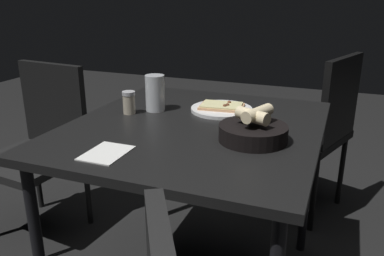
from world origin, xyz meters
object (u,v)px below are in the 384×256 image
bread_basket (253,131)px  beer_glass (155,95)px  pizza_plate (222,108)px  chair_spare (316,125)px  chair_near (41,140)px  pepper_shaker (129,104)px  dining_table (194,141)px

bread_basket → beer_glass: (-0.21, -0.46, 0.03)m
pizza_plate → chair_spare: size_ratio=0.28×
chair_near → chair_spare: (-0.67, 1.32, 0.03)m
pizza_plate → pepper_shaker: 0.38m
chair_spare → pizza_plate: bearing=-28.3°
dining_table → chair_spare: (-0.86, 0.39, -0.16)m
bread_basket → chair_spare: (-0.95, 0.15, -0.26)m
dining_table → pepper_shaker: pepper_shaker is taller
dining_table → pizza_plate: pizza_plate is taller
beer_glass → chair_spare: bearing=140.3°
pepper_shaker → chair_spare: size_ratio=0.10×
pepper_shaker → pizza_plate: bearing=116.5°
bread_basket → beer_glass: beer_glass is taller
bread_basket → pepper_shaker: (-0.13, -0.54, 0.01)m
chair_near → chair_spare: size_ratio=0.96×
pizza_plate → chair_near: size_ratio=0.29×
beer_glass → pepper_shaker: beer_glass is taller
chair_near → dining_table: bearing=78.7°
pizza_plate → beer_glass: beer_glass is taller
pizza_plate → chair_spare: 0.77m
beer_glass → chair_near: 0.78m
chair_near → bread_basket: bearing=76.8°
bread_basket → pizza_plate: bearing=-145.9°
pepper_shaker → chair_spare: chair_spare is taller
pepper_shaker → chair_near: (-0.15, -0.62, -0.30)m
chair_spare → bread_basket: bearing=-8.9°
bread_basket → pepper_shaker: bread_basket is taller
chair_near → beer_glass: bearing=84.6°
bread_basket → chair_near: size_ratio=0.26×
dining_table → bread_basket: bread_basket is taller
dining_table → pepper_shaker: size_ratio=10.95×
dining_table → beer_glass: beer_glass is taller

